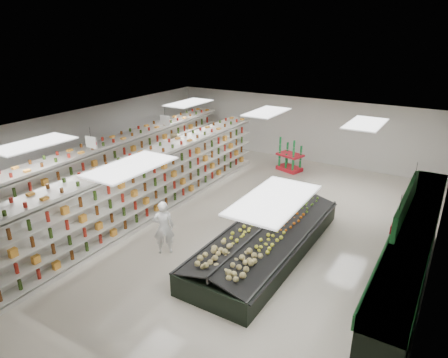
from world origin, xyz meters
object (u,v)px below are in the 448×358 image
Objects in this scene: produce_island at (266,239)px; shopper_background at (176,153)px; soda_endcap at (290,156)px; shopper_main at (164,227)px; gondola_left at (125,166)px; gondola_center at (154,185)px.

produce_island is 8.02m from shopper_background.
soda_endcap is (-2.26, 7.26, 0.27)m from produce_island.
soda_endcap is 5.42m from shopper_background.
gondola_left is at bearing -73.95° from shopper_main.
gondola_center is 2.98m from shopper_main.
gondola_center reaches higher than shopper_background.
gondola_left is at bearing 168.60° from produce_island.
gondola_center reaches higher than gondola_left.
gondola_left is 7.09× the size of shopper_background.
produce_island is (4.76, -0.42, -0.62)m from gondola_center.
shopper_background is at bearing 147.76° from produce_island.
soda_endcap is 8.93m from shopper_main.
shopper_background is (-6.77, 4.27, 0.49)m from produce_island.
gondola_center is 9.08× the size of soda_endcap.
gondola_center reaches higher than soda_endcap.
produce_island is (7.24, -1.46, -0.61)m from gondola_left.
gondola_center reaches higher than produce_island.
produce_island is at bearing -103.73° from shopper_background.
shopper_background is (-4.14, 5.93, 0.09)m from shopper_main.
gondola_center is 4.35m from shopper_background.
produce_island is 3.85× the size of shopper_main.
shopper_main is 7.23m from shopper_background.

